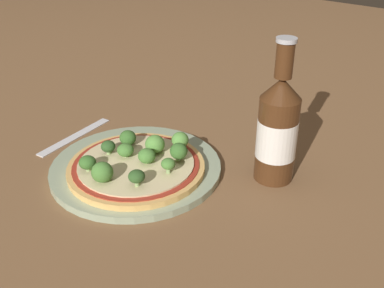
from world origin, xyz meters
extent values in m
plane|color=brown|center=(0.00, 0.00, 0.00)|extent=(3.00, 3.00, 0.00)
cylinder|color=#93A384|center=(-0.01, 0.00, 0.01)|extent=(0.28, 0.28, 0.01)
cylinder|color=tan|center=(0.00, -0.01, 0.02)|extent=(0.22, 0.22, 0.01)
cylinder|color=maroon|center=(0.00, -0.01, 0.02)|extent=(0.20, 0.20, 0.00)
cylinder|color=beige|center=(0.00, -0.01, 0.02)|extent=(0.19, 0.19, 0.00)
cylinder|color=#89A866|center=(0.05, 0.04, 0.03)|extent=(0.01, 0.01, 0.01)
ellipsoid|color=#386628|center=(0.05, 0.04, 0.04)|extent=(0.03, 0.03, 0.03)
cylinder|color=#89A866|center=(0.06, 0.00, 0.03)|extent=(0.01, 0.01, 0.01)
ellipsoid|color=#477A33|center=(0.06, 0.00, 0.04)|extent=(0.02, 0.02, 0.02)
cylinder|color=#89A866|center=(-0.05, 0.02, 0.03)|extent=(0.01, 0.01, 0.01)
ellipsoid|color=#386628|center=(-0.05, 0.02, 0.04)|extent=(0.03, 0.03, 0.03)
cylinder|color=#89A866|center=(0.02, 0.07, 0.03)|extent=(0.01, 0.01, 0.01)
ellipsoid|color=#568E3D|center=(0.02, 0.07, 0.04)|extent=(0.03, 0.03, 0.03)
cylinder|color=#89A866|center=(0.05, -0.06, 0.03)|extent=(0.01, 0.01, 0.01)
ellipsoid|color=#2D5123|center=(0.05, -0.06, 0.04)|extent=(0.02, 0.02, 0.02)
cylinder|color=#89A866|center=(0.01, 0.00, 0.03)|extent=(0.01, 0.01, 0.01)
ellipsoid|color=#477A33|center=(0.01, 0.00, 0.04)|extent=(0.03, 0.03, 0.02)
cylinder|color=#89A866|center=(-0.05, -0.02, 0.03)|extent=(0.01, 0.01, 0.01)
ellipsoid|color=#2D5123|center=(-0.05, -0.02, 0.04)|extent=(0.02, 0.02, 0.02)
cylinder|color=#89A866|center=(0.00, -0.08, 0.03)|extent=(0.01, 0.01, 0.01)
ellipsoid|color=#477A33|center=(0.00, -0.08, 0.04)|extent=(0.03, 0.03, 0.03)
cylinder|color=#89A866|center=(-0.03, -0.01, 0.03)|extent=(0.01, 0.01, 0.01)
ellipsoid|color=#477A33|center=(-0.03, -0.01, 0.04)|extent=(0.03, 0.03, 0.02)
cylinder|color=#89A866|center=(-0.04, -0.07, 0.03)|extent=(0.01, 0.01, 0.01)
ellipsoid|color=#386628|center=(-0.04, -0.07, 0.04)|extent=(0.03, 0.03, 0.02)
cylinder|color=#89A866|center=(0.00, 0.03, 0.03)|extent=(0.01, 0.01, 0.01)
ellipsoid|color=#568E3D|center=(0.00, 0.03, 0.04)|extent=(0.03, 0.03, 0.03)
cylinder|color=#472814|center=(0.17, 0.13, 0.07)|extent=(0.06, 0.06, 0.14)
cylinder|color=silver|center=(0.17, 0.13, 0.07)|extent=(0.06, 0.06, 0.06)
cone|color=#472814|center=(0.17, 0.13, 0.15)|extent=(0.06, 0.06, 0.03)
cylinder|color=#472814|center=(0.17, 0.13, 0.20)|extent=(0.03, 0.03, 0.05)
cylinder|color=#B2B2B7|center=(0.17, 0.13, 0.23)|extent=(0.03, 0.03, 0.01)
cube|color=silver|center=(-0.19, 0.01, 0.00)|extent=(0.04, 0.17, 0.00)
camera|label=1|loc=(0.46, -0.42, 0.40)|focal=42.00mm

